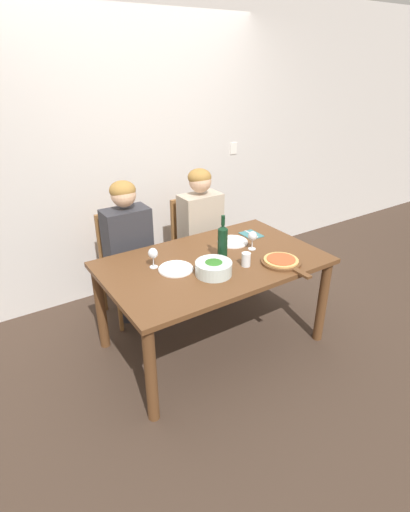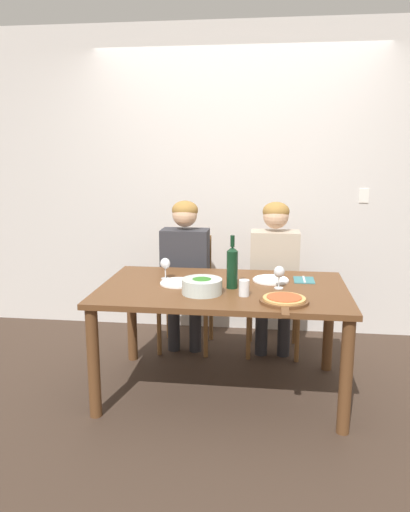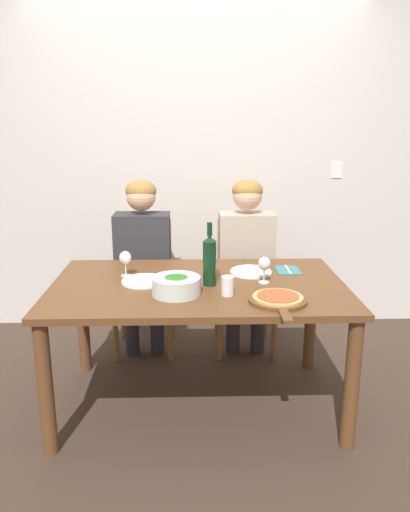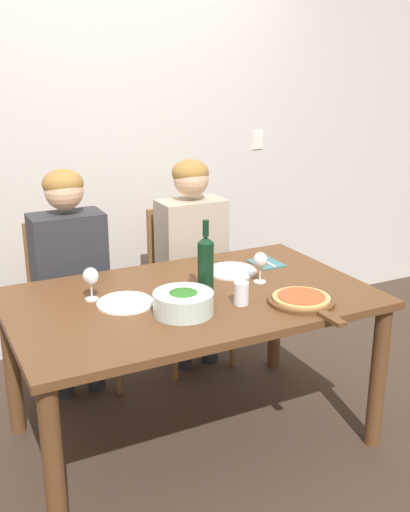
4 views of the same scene
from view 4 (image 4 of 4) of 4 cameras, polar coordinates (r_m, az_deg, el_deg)
ground_plane at (r=3.09m, az=-1.24°, el=-16.75°), size 40.00×40.00×0.00m
back_wall at (r=3.75m, az=-9.94°, el=11.46°), size 10.00×0.06×2.70m
dining_table at (r=2.77m, az=-1.33°, el=-5.64°), size 1.63×1.00×0.75m
chair_left at (r=3.43m, az=-12.93°, el=-3.91°), size 0.42×0.42×0.93m
chair_right at (r=3.65m, az=-1.89°, el=-2.11°), size 0.42×0.42×0.93m
person_woman at (r=3.24m, az=-12.75°, el=-0.57°), size 0.47×0.51×1.24m
person_man at (r=3.47m, az=-1.17°, el=1.11°), size 0.47×0.51×1.24m
wine_bottle at (r=2.68m, az=0.07°, el=-0.82°), size 0.07×0.07×0.35m
broccoli_bowl at (r=2.52m, az=-2.07°, el=-4.45°), size 0.26×0.26×0.10m
dinner_plate_left at (r=2.64m, az=-7.60°, el=-4.42°), size 0.25×0.25×0.02m
dinner_plate_right at (r=3.02m, az=2.57°, el=-1.41°), size 0.25×0.25×0.02m
pizza_on_board at (r=2.66m, az=9.26°, el=-4.18°), size 0.29×0.43×0.04m
wine_glass_left at (r=2.69m, az=-10.83°, el=-2.04°), size 0.07×0.07×0.15m
wine_glass_right at (r=2.86m, az=5.33°, el=-0.57°), size 0.07×0.07×0.15m
water_tumbler at (r=2.61m, az=3.47°, el=-3.57°), size 0.07×0.07×0.10m
fork_on_napkin at (r=3.17m, az=5.83°, el=-0.66°), size 0.14×0.18×0.01m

